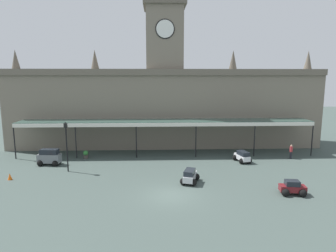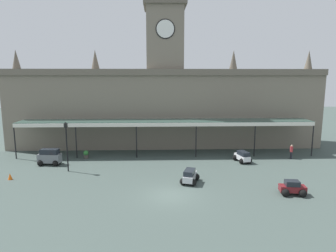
% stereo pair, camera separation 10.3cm
% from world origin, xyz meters
% --- Properties ---
extents(ground_plane, '(140.00, 140.00, 0.00)m').
position_xyz_m(ground_plane, '(0.00, 0.00, 0.00)').
color(ground_plane, '#3F4D48').
extents(station_building, '(41.82, 6.28, 19.53)m').
position_xyz_m(station_building, '(-0.00, 18.18, 6.06)').
color(station_building, slate).
rests_on(station_building, ground).
extents(entrance_canopy, '(35.65, 3.26, 4.27)m').
position_xyz_m(entrance_canopy, '(0.00, 12.83, 4.12)').
color(entrance_canopy, '#38564C').
rests_on(entrance_canopy, ground).
extents(car_silver_estate, '(1.97, 2.42, 1.27)m').
position_xyz_m(car_silver_estate, '(1.88, 2.89, 0.56)').
color(car_silver_estate, '#B2B5BA').
rests_on(car_silver_estate, ground).
extents(car_maroon_sedan, '(2.15, 1.69, 1.19)m').
position_xyz_m(car_maroon_sedan, '(9.98, -0.14, 0.50)').
color(car_maroon_sedan, maroon).
rests_on(car_maroon_sedan, ground).
extents(car_grey_van, '(2.48, 1.74, 1.77)m').
position_xyz_m(car_grey_van, '(-12.88, 8.94, 0.81)').
color(car_grey_van, slate).
rests_on(car_grey_van, ground).
extents(car_white_estate, '(1.86, 2.39, 1.27)m').
position_xyz_m(car_white_estate, '(8.55, 9.26, 0.56)').
color(car_white_estate, silver).
rests_on(car_white_estate, ground).
extents(pedestrian_crossing_forecourt, '(0.34, 0.39, 1.67)m').
position_xyz_m(pedestrian_crossing_forecourt, '(14.69, 10.40, 0.91)').
color(pedestrian_crossing_forecourt, black).
rests_on(pedestrian_crossing_forecourt, ground).
extents(victorian_lamppost, '(0.30, 0.30, 5.11)m').
position_xyz_m(victorian_lamppost, '(-10.20, 6.58, 3.16)').
color(victorian_lamppost, black).
rests_on(victorian_lamppost, ground).
extents(traffic_cone, '(0.40, 0.40, 0.61)m').
position_xyz_m(traffic_cone, '(-14.94, 4.32, 0.30)').
color(traffic_cone, orange).
rests_on(traffic_cone, ground).
extents(planter_near_kerb, '(0.60, 0.60, 0.96)m').
position_xyz_m(planter_near_kerb, '(-9.54, 11.40, 0.49)').
color(planter_near_kerb, '#47423D').
rests_on(planter_near_kerb, ground).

